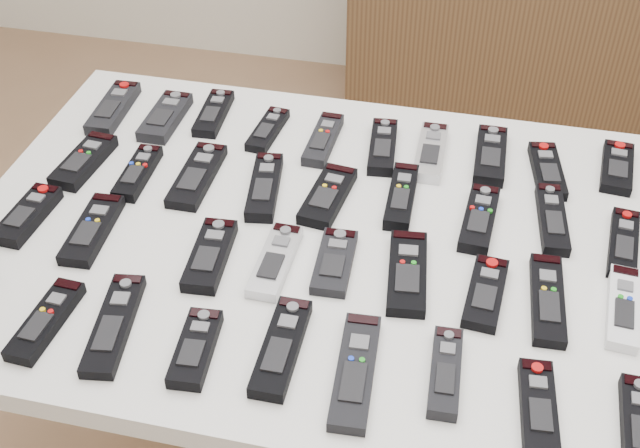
% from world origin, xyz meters
% --- Properties ---
extents(table, '(1.25, 0.88, 0.78)m').
position_xyz_m(table, '(0.04, 0.04, 0.72)').
color(table, white).
rests_on(table, ground).
extents(sideboard, '(1.79, 0.54, 0.88)m').
position_xyz_m(sideboard, '(0.66, 1.78, 0.44)').
color(sideboard, '#49301D').
rests_on(sideboard, ground).
extents(remote_0, '(0.06, 0.19, 0.02)m').
position_xyz_m(remote_0, '(-0.47, 0.32, 0.79)').
color(remote_0, black).
rests_on(remote_0, table).
extents(remote_1, '(0.06, 0.17, 0.02)m').
position_xyz_m(remote_1, '(-0.35, 0.31, 0.79)').
color(remote_1, black).
rests_on(remote_1, table).
extents(remote_2, '(0.06, 0.16, 0.02)m').
position_xyz_m(remote_2, '(-0.26, 0.35, 0.79)').
color(remote_2, black).
rests_on(remote_2, table).
extents(remote_3, '(0.06, 0.15, 0.02)m').
position_xyz_m(remote_3, '(-0.13, 0.32, 0.79)').
color(remote_3, black).
rests_on(remote_3, table).
extents(remote_4, '(0.05, 0.17, 0.02)m').
position_xyz_m(remote_4, '(-0.01, 0.31, 0.79)').
color(remote_4, black).
rests_on(remote_4, table).
extents(remote_5, '(0.07, 0.17, 0.02)m').
position_xyz_m(remote_5, '(0.11, 0.31, 0.79)').
color(remote_5, black).
rests_on(remote_5, table).
extents(remote_6, '(0.06, 0.18, 0.02)m').
position_xyz_m(remote_6, '(0.20, 0.31, 0.79)').
color(remote_6, '#B7B7BC').
rests_on(remote_6, table).
extents(remote_7, '(0.06, 0.18, 0.02)m').
position_xyz_m(remote_7, '(0.32, 0.32, 0.79)').
color(remote_7, black).
rests_on(remote_7, table).
extents(remote_8, '(0.08, 0.17, 0.02)m').
position_xyz_m(remote_8, '(0.43, 0.30, 0.79)').
color(remote_8, black).
rests_on(remote_8, table).
extents(remote_9, '(0.07, 0.16, 0.02)m').
position_xyz_m(remote_9, '(0.56, 0.34, 0.79)').
color(remote_9, black).
rests_on(remote_9, table).
extents(remote_10, '(0.07, 0.17, 0.02)m').
position_xyz_m(remote_10, '(-0.44, 0.13, 0.79)').
color(remote_10, black).
rests_on(remote_10, table).
extents(remote_11, '(0.05, 0.16, 0.02)m').
position_xyz_m(remote_11, '(-0.33, 0.12, 0.79)').
color(remote_11, black).
rests_on(remote_11, table).
extents(remote_12, '(0.06, 0.19, 0.02)m').
position_xyz_m(remote_12, '(-0.22, 0.14, 0.79)').
color(remote_12, black).
rests_on(remote_12, table).
extents(remote_13, '(0.08, 0.19, 0.02)m').
position_xyz_m(remote_13, '(-0.08, 0.13, 0.79)').
color(remote_13, black).
rests_on(remote_13, table).
extents(remote_14, '(0.08, 0.17, 0.02)m').
position_xyz_m(remote_14, '(0.04, 0.13, 0.79)').
color(remote_14, black).
rests_on(remote_14, table).
extents(remote_15, '(0.05, 0.18, 0.02)m').
position_xyz_m(remote_15, '(0.17, 0.16, 0.79)').
color(remote_15, black).
rests_on(remote_15, table).
extents(remote_16, '(0.06, 0.17, 0.02)m').
position_xyz_m(remote_16, '(0.31, 0.12, 0.79)').
color(remote_16, black).
rests_on(remote_16, table).
extents(remote_17, '(0.06, 0.18, 0.02)m').
position_xyz_m(remote_17, '(0.44, 0.15, 0.79)').
color(remote_17, black).
rests_on(remote_17, table).
extents(remote_18, '(0.06, 0.17, 0.02)m').
position_xyz_m(remote_18, '(0.55, 0.12, 0.79)').
color(remote_18, black).
rests_on(remote_18, table).
extents(remote_19, '(0.06, 0.15, 0.02)m').
position_xyz_m(remote_19, '(-0.47, -0.04, 0.79)').
color(remote_19, black).
rests_on(remote_19, table).
extents(remote_20, '(0.07, 0.18, 0.02)m').
position_xyz_m(remote_20, '(-0.34, -0.05, 0.79)').
color(remote_20, black).
rests_on(remote_20, table).
extents(remote_21, '(0.07, 0.17, 0.02)m').
position_xyz_m(remote_21, '(-0.12, -0.07, 0.79)').
color(remote_21, black).
rests_on(remote_21, table).
extents(remote_22, '(0.05, 0.17, 0.02)m').
position_xyz_m(remote_22, '(-0.01, -0.06, 0.79)').
color(remote_22, '#B7B7BC').
rests_on(remote_22, table).
extents(remote_23, '(0.07, 0.15, 0.02)m').
position_xyz_m(remote_23, '(0.08, -0.04, 0.79)').
color(remote_23, black).
rests_on(remote_23, table).
extents(remote_24, '(0.08, 0.19, 0.02)m').
position_xyz_m(remote_24, '(0.21, -0.04, 0.79)').
color(remote_24, black).
rests_on(remote_24, table).
extents(remote_25, '(0.07, 0.16, 0.02)m').
position_xyz_m(remote_25, '(0.33, -0.06, 0.79)').
color(remote_25, black).
rests_on(remote_25, table).
extents(remote_26, '(0.06, 0.19, 0.02)m').
position_xyz_m(remote_26, '(0.43, -0.05, 0.79)').
color(remote_26, black).
rests_on(remote_26, table).
extents(remote_27, '(0.06, 0.18, 0.02)m').
position_xyz_m(remote_27, '(0.54, -0.04, 0.79)').
color(remote_27, silver).
rests_on(remote_27, table).
extents(remote_29, '(0.06, 0.17, 0.02)m').
position_xyz_m(remote_29, '(-0.32, -0.27, 0.79)').
color(remote_29, black).
rests_on(remote_29, table).
extents(remote_30, '(0.08, 0.21, 0.02)m').
position_xyz_m(remote_30, '(-0.21, -0.25, 0.79)').
color(remote_30, black).
rests_on(remote_30, table).
extents(remote_31, '(0.06, 0.15, 0.02)m').
position_xyz_m(remote_31, '(-0.08, -0.27, 0.79)').
color(remote_31, black).
rests_on(remote_31, table).
extents(remote_32, '(0.05, 0.19, 0.02)m').
position_xyz_m(remote_32, '(0.05, -0.24, 0.79)').
color(remote_32, black).
rests_on(remote_32, table).
extents(remote_33, '(0.07, 0.21, 0.02)m').
position_xyz_m(remote_33, '(0.16, -0.26, 0.79)').
color(remote_33, black).
rests_on(remote_33, table).
extents(remote_34, '(0.05, 0.16, 0.02)m').
position_xyz_m(remote_34, '(0.29, -0.23, 0.79)').
color(remote_34, black).
rests_on(remote_34, table).
extents(remote_35, '(0.06, 0.16, 0.02)m').
position_xyz_m(remote_35, '(0.42, -0.26, 0.79)').
color(remote_35, black).
rests_on(remote_35, table).
extents(remote_36, '(0.05, 0.16, 0.02)m').
position_xyz_m(remote_36, '(0.55, -0.26, 0.79)').
color(remote_36, black).
rests_on(remote_36, table).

